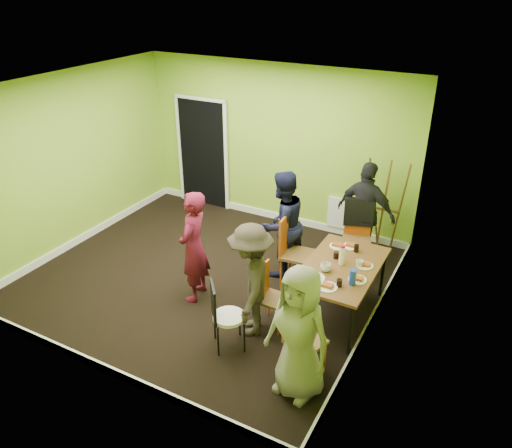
{
  "coord_description": "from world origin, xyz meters",
  "views": [
    {
      "loc": [
        3.62,
        -5.23,
        4.12
      ],
      "look_at": [
        0.82,
        0.0,
        1.09
      ],
      "focal_mm": 35.0,
      "sensor_mm": 36.0,
      "label": 1
    }
  ],
  "objects_px": {
    "blue_bottle": "(353,277)",
    "person_front_end": "(299,333)",
    "person_left_near": "(251,280)",
    "person_back_end": "(366,213)",
    "chair_left_far": "(293,247)",
    "chair_left_near": "(269,292)",
    "dining_table": "(341,269)",
    "person_standing": "(194,247)",
    "chair_bentwood": "(223,313)",
    "orange_bottle": "(340,257)",
    "person_left_far": "(282,224)",
    "easel": "(385,208)",
    "chair_front_end": "(301,338)",
    "chair_back_end": "(358,220)",
    "thermos": "(342,256)"
  },
  "relations": [
    {
      "from": "chair_left_far",
      "to": "person_left_far",
      "type": "relative_size",
      "value": 0.66
    },
    {
      "from": "person_standing",
      "to": "person_left_near",
      "type": "bearing_deg",
      "value": 63.26
    },
    {
      "from": "person_left_near",
      "to": "person_back_end",
      "type": "height_order",
      "value": "person_back_end"
    },
    {
      "from": "blue_bottle",
      "to": "person_back_end",
      "type": "height_order",
      "value": "person_back_end"
    },
    {
      "from": "chair_left_near",
      "to": "easel",
      "type": "bearing_deg",
      "value": 164.01
    },
    {
      "from": "chair_back_end",
      "to": "person_standing",
      "type": "bearing_deg",
      "value": 30.91
    },
    {
      "from": "dining_table",
      "to": "person_front_end",
      "type": "bearing_deg",
      "value": -87.23
    },
    {
      "from": "chair_back_end",
      "to": "orange_bottle",
      "type": "relative_size",
      "value": 12.06
    },
    {
      "from": "blue_bottle",
      "to": "person_back_end",
      "type": "bearing_deg",
      "value": 102.38
    },
    {
      "from": "chair_back_end",
      "to": "chair_front_end",
      "type": "xyz_separation_m",
      "value": [
        0.22,
        -2.64,
        -0.24
      ]
    },
    {
      "from": "chair_front_end",
      "to": "person_left_far",
      "type": "height_order",
      "value": "person_left_far"
    },
    {
      "from": "chair_front_end",
      "to": "person_standing",
      "type": "relative_size",
      "value": 0.58
    },
    {
      "from": "chair_bentwood",
      "to": "chair_back_end",
      "type": "bearing_deg",
      "value": 123.55
    },
    {
      "from": "dining_table",
      "to": "person_standing",
      "type": "distance_m",
      "value": 1.97
    },
    {
      "from": "person_front_end",
      "to": "person_standing",
      "type": "bearing_deg",
      "value": 166.7
    },
    {
      "from": "chair_back_end",
      "to": "person_front_end",
      "type": "distance_m",
      "value": 2.88
    },
    {
      "from": "chair_left_far",
      "to": "person_standing",
      "type": "distance_m",
      "value": 1.41
    },
    {
      "from": "chair_bentwood",
      "to": "orange_bottle",
      "type": "relative_size",
      "value": 10.12
    },
    {
      "from": "chair_bentwood",
      "to": "person_standing",
      "type": "distance_m",
      "value": 1.18
    },
    {
      "from": "chair_bentwood",
      "to": "orange_bottle",
      "type": "distance_m",
      "value": 1.7
    },
    {
      "from": "chair_back_end",
      "to": "person_standing",
      "type": "relative_size",
      "value": 0.67
    },
    {
      "from": "chair_left_far",
      "to": "easel",
      "type": "relative_size",
      "value": 0.67
    },
    {
      "from": "chair_left_far",
      "to": "person_back_end",
      "type": "relative_size",
      "value": 0.67
    },
    {
      "from": "chair_left_far",
      "to": "blue_bottle",
      "type": "distance_m",
      "value": 1.33
    },
    {
      "from": "chair_bentwood",
      "to": "chair_left_near",
      "type": "bearing_deg",
      "value": 117.12
    },
    {
      "from": "blue_bottle",
      "to": "person_front_end",
      "type": "xyz_separation_m",
      "value": [
        -0.18,
        -1.17,
        -0.07
      ]
    },
    {
      "from": "orange_bottle",
      "to": "person_left_near",
      "type": "bearing_deg",
      "value": -129.33
    },
    {
      "from": "chair_bentwood",
      "to": "person_left_near",
      "type": "bearing_deg",
      "value": 121.69
    },
    {
      "from": "easel",
      "to": "blue_bottle",
      "type": "relative_size",
      "value": 8.09
    },
    {
      "from": "chair_left_far",
      "to": "chair_left_near",
      "type": "distance_m",
      "value": 1.0
    },
    {
      "from": "chair_front_end",
      "to": "easel",
      "type": "relative_size",
      "value": 0.57
    },
    {
      "from": "chair_back_end",
      "to": "blue_bottle",
      "type": "relative_size",
      "value": 5.37
    },
    {
      "from": "dining_table",
      "to": "person_front_end",
      "type": "distance_m",
      "value": 1.51
    },
    {
      "from": "person_left_far",
      "to": "person_front_end",
      "type": "distance_m",
      "value": 2.4
    },
    {
      "from": "thermos",
      "to": "orange_bottle",
      "type": "distance_m",
      "value": 0.13
    },
    {
      "from": "thermos",
      "to": "chair_bentwood",
      "type": "bearing_deg",
      "value": -126.97
    },
    {
      "from": "chair_left_far",
      "to": "thermos",
      "type": "distance_m",
      "value": 0.93
    },
    {
      "from": "chair_left_near",
      "to": "person_left_far",
      "type": "bearing_deg",
      "value": -160.33
    },
    {
      "from": "chair_left_far",
      "to": "blue_bottle",
      "type": "xyz_separation_m",
      "value": [
        1.1,
        -0.71,
        0.24
      ]
    },
    {
      "from": "blue_bottle",
      "to": "person_standing",
      "type": "distance_m",
      "value": 2.16
    },
    {
      "from": "chair_bentwood",
      "to": "person_standing",
      "type": "height_order",
      "value": "person_standing"
    },
    {
      "from": "person_left_near",
      "to": "person_back_end",
      "type": "distance_m",
      "value": 2.47
    },
    {
      "from": "chair_bentwood",
      "to": "person_left_near",
      "type": "xyz_separation_m",
      "value": [
        0.14,
        0.42,
        0.25
      ]
    },
    {
      "from": "orange_bottle",
      "to": "thermos",
      "type": "bearing_deg",
      "value": -59.69
    },
    {
      "from": "person_standing",
      "to": "person_back_end",
      "type": "distance_m",
      "value": 2.71
    },
    {
      "from": "blue_bottle",
      "to": "easel",
      "type": "bearing_deg",
      "value": 95.15
    },
    {
      "from": "thermos",
      "to": "person_front_end",
      "type": "distance_m",
      "value": 1.55
    },
    {
      "from": "dining_table",
      "to": "easel",
      "type": "height_order",
      "value": "easel"
    },
    {
      "from": "chair_back_end",
      "to": "easel",
      "type": "xyz_separation_m",
      "value": [
        0.27,
        0.52,
        0.04
      ]
    },
    {
      "from": "person_back_end",
      "to": "chair_bentwood",
      "type": "bearing_deg",
      "value": 83.89
    }
  ]
}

